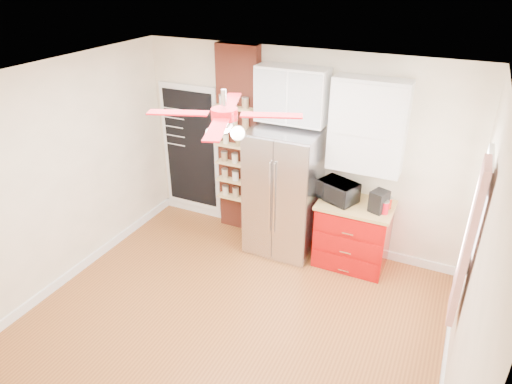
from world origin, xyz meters
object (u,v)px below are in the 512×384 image
at_px(fridge, 283,192).
at_px(coffee_maker, 379,201).
at_px(toaster_oven, 338,191).
at_px(pantry_jar_oats, 226,139).
at_px(red_cabinet, 353,234).
at_px(ceiling_fan, 224,115).
at_px(canister_left, 385,208).

height_order(fridge, coffee_maker, fridge).
height_order(toaster_oven, pantry_jar_oats, pantry_jar_oats).
relative_size(red_cabinet, ceiling_fan, 0.67).
distance_m(toaster_oven, coffee_maker, 0.53).
bearing_deg(ceiling_fan, red_cabinet, 61.29).
bearing_deg(toaster_oven, fridge, -153.92).
bearing_deg(red_cabinet, coffee_maker, -12.51).
bearing_deg(toaster_oven, canister_left, 14.29).
relative_size(fridge, toaster_oven, 3.69).
relative_size(ceiling_fan, canister_left, 9.01).
distance_m(ceiling_fan, canister_left, 2.50).
xyz_separation_m(coffee_maker, canister_left, (0.08, -0.03, -0.06)).
relative_size(ceiling_fan, toaster_oven, 2.95).
distance_m(red_cabinet, canister_left, 0.65).
relative_size(red_cabinet, coffee_maker, 3.52).
distance_m(coffee_maker, canister_left, 0.10).
relative_size(fridge, coffee_maker, 6.55).
distance_m(fridge, toaster_oven, 0.74).
bearing_deg(fridge, toaster_oven, 3.67).
xyz_separation_m(red_cabinet, coffee_maker, (0.28, -0.06, 0.58)).
xyz_separation_m(toaster_oven, canister_left, (0.61, -0.09, -0.05)).
height_order(fridge, toaster_oven, fridge).
bearing_deg(canister_left, coffee_maker, 161.29).
relative_size(ceiling_fan, pantry_jar_oats, 10.80).
xyz_separation_m(red_cabinet, pantry_jar_oats, (-1.91, 0.10, 0.99)).
relative_size(red_cabinet, canister_left, 6.05).
bearing_deg(ceiling_fan, pantry_jar_oats, 119.03).
bearing_deg(coffee_maker, fridge, -159.75).
bearing_deg(canister_left, pantry_jar_oats, 175.22).
height_order(fridge, ceiling_fan, ceiling_fan).
bearing_deg(toaster_oven, ceiling_fan, -89.49).
distance_m(red_cabinet, coffee_maker, 0.65).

